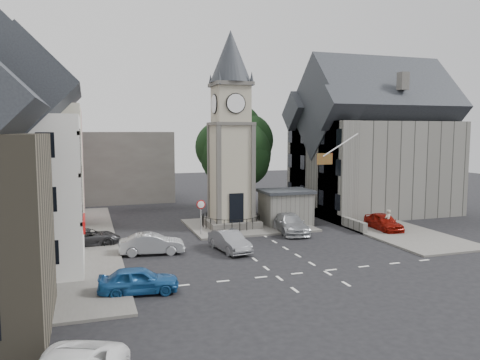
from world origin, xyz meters
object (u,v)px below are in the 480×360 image
object	(u,v)px
car_west_blue	(139,280)
pedestrian	(388,221)
stone_shelter	(286,207)
clock_tower	(231,131)
car_east_red	(384,222)

from	to	relation	value
car_west_blue	pedestrian	bearing A→B (deg)	-61.40
stone_shelter	pedestrian	bearing A→B (deg)	-37.50
clock_tower	pedestrian	xyz separation A→B (m)	(11.50, -5.63, -7.21)
car_west_blue	pedestrian	world-z (taller)	pedestrian
stone_shelter	pedestrian	size ratio (longest dim) A/B	2.37
stone_shelter	car_west_blue	size ratio (longest dim) A/B	1.08
car_east_red	clock_tower	bearing A→B (deg)	160.44
car_east_red	pedestrian	world-z (taller)	pedestrian
stone_shelter	car_east_red	distance (m)	8.16
clock_tower	car_east_red	xyz separation A→B (m)	(11.50, -5.08, -7.41)
stone_shelter	car_west_blue	distance (m)	19.42
car_west_blue	car_east_red	world-z (taller)	car_east_red
pedestrian	car_east_red	bearing A→B (deg)	-104.72
clock_tower	car_east_red	world-z (taller)	clock_tower
stone_shelter	pedestrian	xyz separation A→B (m)	(6.70, -5.14, -0.64)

